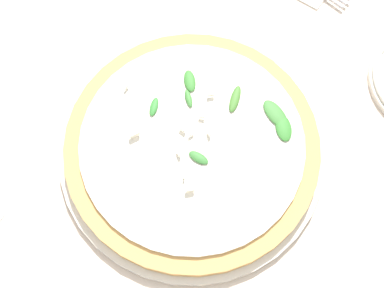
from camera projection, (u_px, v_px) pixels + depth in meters
The scene contains 2 objects.
ground_plane at pixel (175, 154), 0.75m from camera, with size 6.00×6.00×0.00m, color beige.
pizza_arugula_main at pixel (192, 147), 0.74m from camera, with size 0.37×0.37×0.05m.
Camera 1 is at (0.15, -0.21, 0.70)m, focal length 50.00 mm.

